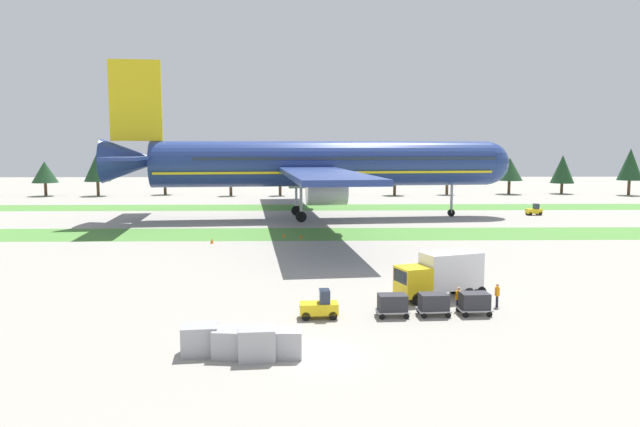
# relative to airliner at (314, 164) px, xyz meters

# --- Properties ---
(ground_plane) EXTENTS (400.00, 400.00, 0.00)m
(ground_plane) POSITION_rel_airliner_xyz_m (-0.47, -64.15, -8.99)
(ground_plane) COLOR gray
(grass_strip_near) EXTENTS (320.00, 11.69, 0.01)m
(grass_strip_near) POSITION_rel_airliner_xyz_m (-0.47, -17.50, -8.98)
(grass_strip_near) COLOR #4C8438
(grass_strip_near) RESTS_ON ground
(grass_strip_far) EXTENTS (320.00, 11.69, 0.01)m
(grass_strip_far) POSITION_rel_airliner_xyz_m (-0.47, 17.89, -8.98)
(grass_strip_far) COLOR #4C8438
(grass_strip_far) RESTS_ON ground
(airliner) EXTENTS (66.32, 81.97, 25.06)m
(airliner) POSITION_rel_airliner_xyz_m (0.00, 0.00, 0.00)
(airliner) COLOR navy
(airliner) RESTS_ON ground
(baggage_tug) EXTENTS (2.67, 1.45, 1.97)m
(baggage_tug) POSITION_rel_airliner_xyz_m (-0.12, -56.73, -8.17)
(baggage_tug) COLOR yellow
(baggage_tug) RESTS_ON ground
(cargo_dolly_lead) EXTENTS (2.28, 1.62, 1.55)m
(cargo_dolly_lead) POSITION_rel_airliner_xyz_m (4.90, -56.45, -8.07)
(cargo_dolly_lead) COLOR #A3A3A8
(cargo_dolly_lead) RESTS_ON ground
(cargo_dolly_second) EXTENTS (2.28, 1.62, 1.55)m
(cargo_dolly_second) POSITION_rel_airliner_xyz_m (7.79, -56.28, -8.07)
(cargo_dolly_second) COLOR #A3A3A8
(cargo_dolly_second) RESTS_ON ground
(cargo_dolly_third) EXTENTS (2.28, 1.62, 1.55)m
(cargo_dolly_third) POSITION_rel_airliner_xyz_m (10.69, -56.11, -8.07)
(cargo_dolly_third) COLOR #A3A3A8
(cargo_dolly_third) RESTS_ON ground
(catering_truck) EXTENTS (7.32, 4.50, 3.58)m
(catering_truck) POSITION_rel_airliner_xyz_m (9.30, -51.72, -7.04)
(catering_truck) COLOR yellow
(catering_truck) RESTS_ON ground
(pushback_tractor) EXTENTS (2.72, 1.57, 1.97)m
(pushback_tractor) POSITION_rel_airliner_xyz_m (38.09, 4.07, -8.17)
(pushback_tractor) COLOR yellow
(pushback_tractor) RESTS_ON ground
(ground_crew_marshaller) EXTENTS (0.36, 0.54, 1.74)m
(ground_crew_marshaller) POSITION_rel_airliner_xyz_m (12.91, -54.17, -8.04)
(ground_crew_marshaller) COLOR black
(ground_crew_marshaller) RESTS_ON ground
(ground_crew_loader) EXTENTS (0.48, 0.36, 1.74)m
(ground_crew_loader) POSITION_rel_airliner_xyz_m (9.80, -55.16, -8.04)
(ground_crew_loader) COLOR black
(ground_crew_loader) RESTS_ON ground
(uld_container_0) EXTENTS (2.18, 1.83, 1.66)m
(uld_container_0) POSITION_rel_airliner_xyz_m (-7.05, -63.64, -8.16)
(uld_container_0) COLOR #A3A3A8
(uld_container_0) RESTS_ON ground
(uld_container_1) EXTENTS (2.13, 1.76, 1.77)m
(uld_container_1) POSITION_rel_airliner_xyz_m (-3.74, -64.52, -8.10)
(uld_container_1) COLOR #A3A3A8
(uld_container_1) RESTS_ON ground
(uld_container_2) EXTENTS (2.16, 1.81, 1.56)m
(uld_container_2) POSITION_rel_airliner_xyz_m (-5.17, -64.04, -8.21)
(uld_container_2) COLOR #A3A3A8
(uld_container_2) RESTS_ON ground
(uld_container_3) EXTENTS (2.02, 1.62, 1.55)m
(uld_container_3) POSITION_rel_airliner_xyz_m (-2.29, -64.11, -8.21)
(uld_container_3) COLOR #A3A3A8
(uld_container_3) RESTS_ON ground
(taxiway_marker_0) EXTENTS (0.44, 0.44, 0.67)m
(taxiway_marker_0) POSITION_rel_airliner_xyz_m (-12.64, -25.08, -8.65)
(taxiway_marker_0) COLOR orange
(taxiway_marker_0) RESTS_ON ground
(taxiway_marker_1) EXTENTS (0.44, 0.44, 0.55)m
(taxiway_marker_1) POSITION_rel_airliner_xyz_m (-1.86, -21.19, -8.72)
(taxiway_marker_1) COLOR orange
(taxiway_marker_1) RESTS_ON ground
(taxiway_marker_2) EXTENTS (0.44, 0.44, 0.52)m
(taxiway_marker_2) POSITION_rel_airliner_xyz_m (-4.13, -20.20, -8.73)
(taxiway_marker_2) COLOR orange
(taxiway_marker_2) RESTS_ON ground
(distant_tree_line) EXTENTS (183.22, 10.87, 11.41)m
(distant_tree_line) POSITION_rel_airliner_xyz_m (4.43, 47.40, -2.59)
(distant_tree_line) COLOR #4C3823
(distant_tree_line) RESTS_ON ground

